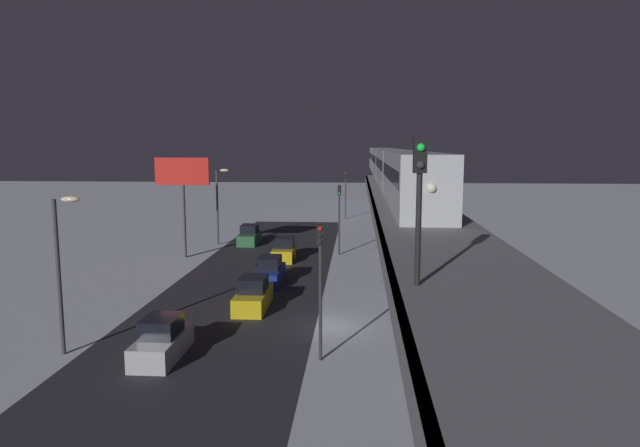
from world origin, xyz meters
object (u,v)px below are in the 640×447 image
Objects in this scene: traffic_light_near at (320,273)px; sedan_blue at (269,272)px; traffic_light_far at (346,188)px; commercial_billboard at (182,181)px; rail_signal at (419,187)px; sedan_silver at (162,341)px; sedan_green_2 at (250,236)px; traffic_light_mid at (339,209)px; subway_train at (389,164)px; sedan_yellow at (285,250)px; sedan_yellow_2 at (253,296)px.

sedan_blue is at bearing -71.94° from traffic_light_near.
commercial_billboard is at bearing 63.52° from traffic_light_far.
sedan_silver is at bearing -41.51° from rail_signal.
rail_signal is 43.00m from sedan_green_2.
traffic_light_mid is at bearing -106.34° from sedan_silver.
traffic_light_mid is at bearing 66.88° from sedan_blue.
sedan_green_2 is at bearing 105.90° from sedan_blue.
traffic_light_far is 30.94m from commercial_billboard.
subway_train is 38.72m from traffic_light_near.
sedan_yellow is 1.00× the size of sedan_blue.
sedan_silver is 0.99× the size of sedan_green_2.
sedan_yellow is 10.88m from commercial_billboard.
sedan_silver and sedan_green_2 have the same top height.
sedan_blue is (0.00, 8.67, 0.01)m from sedan_yellow.
rail_signal is at bearing -65.80° from sedan_yellow_2.
sedan_green_2 is 0.68× the size of traffic_light_mid.
sedan_yellow_2 is 0.72× the size of traffic_light_far.
subway_train is at bearing -108.18° from sedan_silver.
traffic_light_far is at bearing -90.00° from traffic_light_near.
commercial_billboard reaches higher than sedan_green_2.
subway_train is at bearing 57.07° from sedan_yellow.
sedan_yellow_2 is at bearing -90.00° from sedan_blue.
traffic_light_near is 1.00× the size of traffic_light_mid.
rail_signal reaches higher than sedan_green_2.
rail_signal reaches higher than sedan_blue.
sedan_blue is 36.89m from traffic_light_far.
traffic_light_mid is (-4.70, -2.34, 3.41)m from sedan_yellow.
sedan_blue is at bearing 105.90° from sedan_green_2.
sedan_yellow is 1.07× the size of sedan_silver.
sedan_yellow_2 and sedan_silver have the same top height.
sedan_green_2 is 0.68× the size of traffic_light_far.
traffic_light_far is (-4.70, -27.76, 3.41)m from sedan_yellow.
traffic_light_near is at bearing 82.40° from subway_train.
traffic_light_near is at bearing 120.60° from commercial_billboard.
sedan_yellow is at bearing -78.49° from traffic_light_near.
sedan_silver is (12.60, 38.37, -7.12)m from subway_train.
sedan_silver is 51.66m from traffic_light_far.
traffic_light_far is (5.10, -12.64, -3.72)m from subway_train.
sedan_yellow is 14.95m from sedan_yellow_2.
sedan_blue is at bearing 66.88° from traffic_light_mid.
sedan_silver is 26.87m from traffic_light_mid.
sedan_blue is (8.03, -24.16, -8.07)m from rail_signal.
traffic_light_near is at bearing 106.93° from sedan_green_2.
rail_signal reaches higher than traffic_light_near.
rail_signal is 35.63m from traffic_light_mid.
commercial_billboard is at bearing -59.40° from traffic_light_near.
traffic_light_near is (-4.70, 8.13, 3.40)m from sedan_yellow_2.
rail_signal reaches higher than sedan_yellow_2.
subway_train is at bearing 71.96° from sedan_yellow_2.
traffic_light_far is at bearing 80.39° from sedan_yellow.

